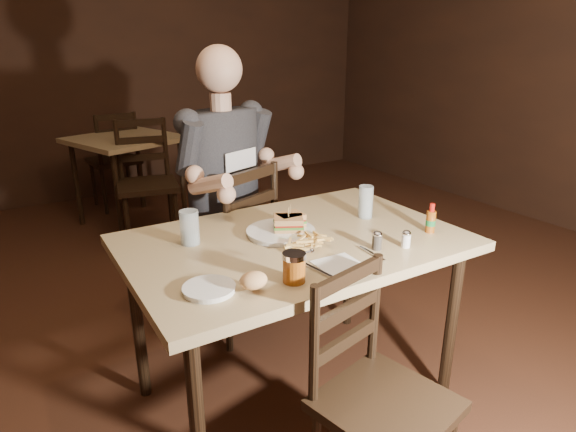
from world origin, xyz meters
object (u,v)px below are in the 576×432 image
syrup_dispenser (294,267)px  bg_table (126,147)px  main_table (294,254)px  glass_right (366,202)px  hot_sauce (431,218)px  chair_near (386,405)px  bg_chair_near (147,185)px  dinner_plate (281,233)px  diner (229,153)px  chair_far (226,248)px  glass_left (190,227)px  bg_chair_far (114,160)px  side_plate (209,290)px

syrup_dispenser → bg_table: bearing=86.9°
main_table → bg_table: same height
glass_right → syrup_dispenser: bearing=-149.5°
glass_right → hot_sauce: size_ratio=1.17×
chair_near → syrup_dispenser: (-0.16, 0.31, 0.40)m
main_table → bg_chair_near: 2.12m
chair_near → syrup_dispenser: size_ratio=8.20×
dinner_plate → chair_near: bearing=-91.6°
main_table → dinner_plate: (-0.03, 0.06, 0.08)m
bg_table → glass_right: glass_right is taller
bg_chair_near → diner: bearing=-77.4°
syrup_dispenser → dinner_plate: bearing=65.7°
main_table → chair_far: (0.00, 0.69, -0.23)m
diner → glass_left: (-0.40, -0.47, -0.16)m
bg_chair_far → side_plate: (-0.47, -3.44, 0.31)m
bg_chair_near → hot_sauce: size_ratio=7.70×
main_table → dinner_plate: dinner_plate is taller
side_plate → chair_near: bearing=-42.6°
diner → dinner_plate: bearing=-114.9°
bg_table → glass_left: size_ratio=7.48×
bg_table → dinner_plate: 2.60m
chair_far → bg_chair_far: chair_far is taller
main_table → bg_chair_near: bearing=90.1°
main_table → side_plate: bearing=-153.7°
bg_table → syrup_dispenser: (-0.20, -2.98, 0.14)m
bg_table → chair_far: bearing=-89.9°
main_table → bg_chair_far: 3.22m
dinner_plate → glass_right: 0.44m
bg_table → diner: bearing=-89.3°
bg_chair_near → chair_near: bearing=-79.2°
syrup_dispenser → side_plate: syrup_dispenser is taller
chair_far → bg_chair_far: 2.52m
dinner_plate → hot_sauce: size_ratio=2.20×
chair_far → side_plate: chair_far is taller
bg_table → syrup_dispenser: bearing=-93.9°
diner → hot_sauce: 1.02m
main_table → bg_table: size_ratio=1.32×
glass_right → bg_chair_near: bearing=101.2°
bg_table → chair_far: chair_far is taller
bg_chair_far → hot_sauce: (0.52, -3.45, 0.37)m
dinner_plate → side_plate: dinner_plate is taller
bg_table → hot_sauce: size_ratio=8.10×
diner → dinner_plate: diner is taller
chair_near → diner: (0.07, 1.26, 0.58)m
bg_chair_near → hot_sauce: 2.43m
bg_chair_near → glass_right: 2.14m
syrup_dispenser → glass_left: bearing=110.3°
bg_chair_far → bg_chair_near: (0.00, -1.10, 0.02)m
dinner_plate → side_plate: size_ratio=1.67×
chair_near → dinner_plate: chair_near is taller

